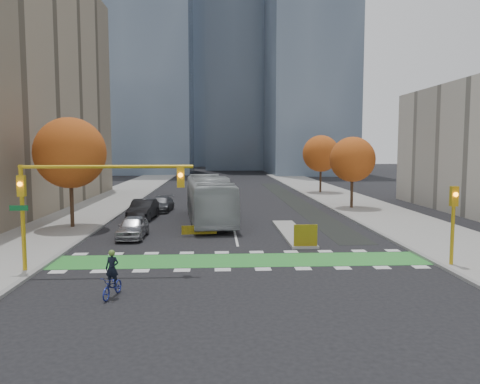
{
  "coord_description": "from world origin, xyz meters",
  "views": [
    {
      "loc": [
        -1.32,
        -22.99,
        5.99
      ],
      "look_at": [
        0.32,
        8.59,
        3.0
      ],
      "focal_mm": 35.0,
      "sensor_mm": 36.0,
      "label": 1
    }
  ],
  "objects": [
    {
      "name": "sidewalk_west",
      "position": [
        -13.5,
        20.0,
        0.07
      ],
      "size": [
        7.0,
        120.0,
        0.15
      ],
      "primitive_type": "cube",
      "color": "gray",
      "rests_on": "ground"
    },
    {
      "name": "bike_crossing",
      "position": [
        0.0,
        1.5,
        0.01
      ],
      "size": [
        20.0,
        3.0,
        0.01
      ],
      "primitive_type": "cube",
      "color": "green",
      "rests_on": "ground"
    },
    {
      "name": "ground",
      "position": [
        0.0,
        0.0,
        0.0
      ],
      "size": [
        300.0,
        300.0,
        0.0
      ],
      "primitive_type": "plane",
      "color": "black",
      "rests_on": "ground"
    },
    {
      "name": "bus",
      "position": [
        -1.85,
        14.8,
        1.85
      ],
      "size": [
        4.36,
        13.52,
        3.7
      ],
      "primitive_type": "imported",
      "rotation": [
        0.0,
        0.0,
        0.1
      ],
      "color": "#A4AAAC",
      "rests_on": "ground"
    },
    {
      "name": "traffic_signal_west",
      "position": [
        -7.93,
        -0.51,
        4.03
      ],
      "size": [
        8.53,
        0.56,
        5.2
      ],
      "color": "#BF9914",
      "rests_on": "ground"
    },
    {
      "name": "sidewalk_east",
      "position": [
        13.5,
        20.0,
        0.07
      ],
      "size": [
        7.0,
        120.0,
        0.15
      ],
      "primitive_type": "cube",
      "color": "gray",
      "rests_on": "ground"
    },
    {
      "name": "tree_east_far",
      "position": [
        12.5,
        38.0,
        5.24
      ],
      "size": [
        4.8,
        4.8,
        7.65
      ],
      "color": "#332114",
      "rests_on": "ground"
    },
    {
      "name": "curb_east",
      "position": [
        10.0,
        20.0,
        0.07
      ],
      "size": [
        0.3,
        120.0,
        0.16
      ],
      "primitive_type": "cube",
      "color": "gray",
      "rests_on": "ground"
    },
    {
      "name": "tower_nc",
      "position": [
        6.0,
        110.0,
        45.0
      ],
      "size": [
        20.0,
        20.0,
        90.0
      ],
      "primitive_type": "cube",
      "color": "#47566B",
      "rests_on": "ground"
    },
    {
      "name": "tree_west",
      "position": [
        -12.0,
        12.0,
        5.62
      ],
      "size": [
        5.2,
        5.2,
        8.22
      ],
      "color": "#332114",
      "rests_on": "ground"
    },
    {
      "name": "parked_car_b",
      "position": [
        -7.43,
        16.24,
        0.83
      ],
      "size": [
        2.11,
        5.18,
        1.67
      ],
      "primitive_type": "imported",
      "rotation": [
        0.0,
        0.0,
        -0.07
      ],
      "color": "black",
      "rests_on": "ground"
    },
    {
      "name": "tree_east_near",
      "position": [
        12.0,
        22.0,
        4.86
      ],
      "size": [
        4.4,
        4.4,
        7.08
      ],
      "color": "#332114",
      "rests_on": "ground"
    },
    {
      "name": "tower_ne",
      "position": [
        20.0,
        85.0,
        30.0
      ],
      "size": [
        18.0,
        24.0,
        60.0
      ],
      "primitive_type": "cube",
      "color": "#47566B",
      "rests_on": "ground"
    },
    {
      "name": "parked_car_a",
      "position": [
        -6.87,
        8.09,
        0.74
      ],
      "size": [
        1.77,
        4.34,
        1.47
      ],
      "primitive_type": "imported",
      "rotation": [
        0.0,
        0.0,
        -0.01
      ],
      "color": "#A3A3A8",
      "rests_on": "ground"
    },
    {
      "name": "hazard_board",
      "position": [
        4.0,
        4.2,
        0.8
      ],
      "size": [
        1.4,
        0.12,
        1.3
      ],
      "primitive_type": "cube",
      "color": "yellow",
      "rests_on": "median_island"
    },
    {
      "name": "tower_far",
      "position": [
        -4.0,
        140.0,
        40.0
      ],
      "size": [
        26.0,
        26.0,
        80.0
      ],
      "primitive_type": "cube",
      "color": "#47566B",
      "rests_on": "ground"
    },
    {
      "name": "curb_west",
      "position": [
        -10.0,
        20.0,
        0.07
      ],
      "size": [
        0.3,
        120.0,
        0.16
      ],
      "primitive_type": "cube",
      "color": "gray",
      "rests_on": "ground"
    },
    {
      "name": "cyclist",
      "position": [
        -5.49,
        -4.41,
        0.65
      ],
      "size": [
        0.93,
        1.76,
        1.93
      ],
      "rotation": [
        0.0,
        0.0,
        -0.22
      ],
      "color": "navy",
      "rests_on": "ground"
    },
    {
      "name": "bike_lane_paint",
      "position": [
        7.5,
        30.0,
        0.01
      ],
      "size": [
        2.5,
        50.0,
        0.01
      ],
      "primitive_type": "cube",
      "color": "black",
      "rests_on": "ground"
    },
    {
      "name": "traffic_signal_east",
      "position": [
        10.5,
        -0.51,
        2.73
      ],
      "size": [
        0.35,
        0.43,
        4.1
      ],
      "color": "#BF9914",
      "rests_on": "ground"
    },
    {
      "name": "centre_line",
      "position": [
        0.0,
        40.0,
        0.01
      ],
      "size": [
        0.15,
        70.0,
        0.01
      ],
      "primitive_type": "cube",
      "color": "silver",
      "rests_on": "ground"
    },
    {
      "name": "tower_nw",
      "position": [
        -18.0,
        90.0,
        35.0
      ],
      "size": [
        22.0,
        22.0,
        70.0
      ],
      "primitive_type": "cube",
      "color": "#47566B",
      "rests_on": "ground"
    },
    {
      "name": "parked_car_c",
      "position": [
        -6.5,
        21.24,
        0.68
      ],
      "size": [
        2.33,
        4.87,
        1.37
      ],
      "primitive_type": "imported",
      "rotation": [
        0.0,
        0.0,
        -0.09
      ],
      "color": "#4E4F54",
      "rests_on": "ground"
    },
    {
      "name": "median_island",
      "position": [
        4.0,
        9.0,
        0.08
      ],
      "size": [
        1.6,
        10.0,
        0.16
      ],
      "primitive_type": "cube",
      "color": "gray",
      "rests_on": "ground"
    }
  ]
}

